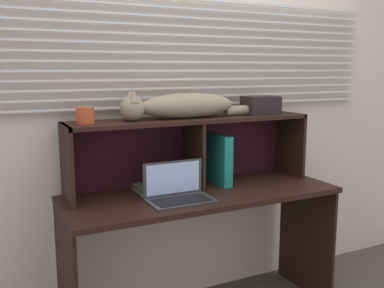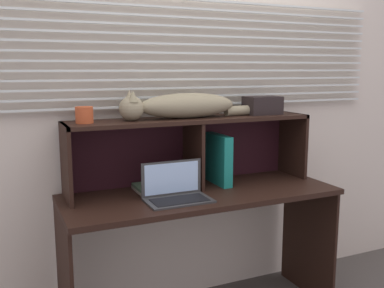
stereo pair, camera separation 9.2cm
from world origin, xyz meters
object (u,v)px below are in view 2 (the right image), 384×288
storage_box (262,105)px  laptop (176,192)px  cat (182,106)px  book_stack (150,189)px  small_basket (84,115)px  binder_upright (218,159)px

storage_box → laptop: bearing=-162.4°
laptop → cat: bearing=59.0°
book_stack → small_basket: 0.55m
laptop → book_stack: bearing=110.5°
cat → laptop: bearing=-121.0°
book_stack → binder_upright: bearing=0.5°
cat → binder_upright: (0.23, 0.00, -0.33)m
binder_upright → book_stack: binder_upright is taller
binder_upright → book_stack: 0.45m
cat → laptop: 0.50m
laptop → small_basket: (-0.42, 0.21, 0.40)m
laptop → book_stack: 0.22m
book_stack → storage_box: (0.74, 0.00, 0.44)m
book_stack → small_basket: (-0.34, 0.00, 0.43)m
small_basket → storage_box: 1.08m
laptop → book_stack: size_ratio=1.51×
laptop → storage_box: size_ratio=1.58×
laptop → binder_upright: 0.43m
binder_upright → storage_box: size_ratio=1.38×
binder_upright → small_basket: small_basket is taller
laptop → storage_box: 0.81m
cat → storage_box: size_ratio=4.26×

